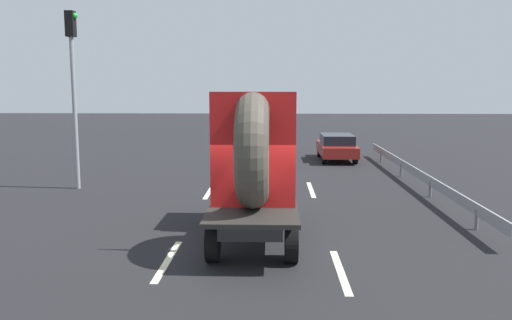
% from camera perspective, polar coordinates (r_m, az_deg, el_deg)
% --- Properties ---
extents(ground_plane, '(120.00, 120.00, 0.00)m').
position_cam_1_polar(ground_plane, '(12.36, -0.07, -9.80)').
color(ground_plane, black).
extents(flatbed_truck, '(2.02, 5.15, 3.66)m').
position_cam_1_polar(flatbed_truck, '(13.09, -0.10, -0.94)').
color(flatbed_truck, black).
rests_on(flatbed_truck, ground_plane).
extents(distant_sedan, '(1.74, 4.06, 1.33)m').
position_cam_1_polar(distant_sedan, '(27.14, 8.75, 1.47)').
color(distant_sedan, black).
rests_on(distant_sedan, ground_plane).
extents(traffic_light, '(0.42, 0.36, 6.42)m').
position_cam_1_polar(traffic_light, '(20.30, -19.21, 8.61)').
color(traffic_light, gray).
rests_on(traffic_light, ground_plane).
extents(guardrail, '(0.10, 16.58, 0.71)m').
position_cam_1_polar(guardrail, '(20.90, 16.82, -1.24)').
color(guardrail, gray).
rests_on(guardrail, ground_plane).
extents(lane_dash_left_near, '(0.16, 2.76, 0.01)m').
position_cam_1_polar(lane_dash_left_near, '(11.85, -9.55, -10.68)').
color(lane_dash_left_near, beige).
rests_on(lane_dash_left_near, ground_plane).
extents(lane_dash_left_far, '(0.16, 2.03, 0.01)m').
position_cam_1_polar(lane_dash_left_far, '(18.76, -5.18, -3.60)').
color(lane_dash_left_far, beige).
rests_on(lane_dash_left_far, ground_plane).
extents(lane_dash_right_near, '(0.16, 2.63, 0.01)m').
position_cam_1_polar(lane_dash_right_near, '(11.20, 9.14, -11.81)').
color(lane_dash_right_near, beige).
rests_on(lane_dash_right_near, ground_plane).
extents(lane_dash_right_far, '(0.16, 2.88, 0.01)m').
position_cam_1_polar(lane_dash_right_far, '(19.42, 5.99, -3.21)').
color(lane_dash_right_far, beige).
rests_on(lane_dash_right_far, ground_plane).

